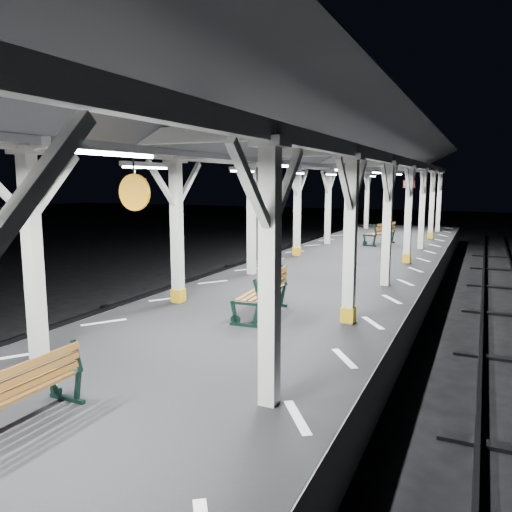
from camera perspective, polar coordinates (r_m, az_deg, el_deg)
The scene contains 9 objects.
ground at distance 9.47m, azimuth -5.13°, elevation -15.14°, with size 120.00×120.00×0.00m, color black.
platform at distance 9.28m, azimuth -5.17°, elevation -12.31°, with size 6.00×50.00×1.00m, color black.
hazard_stripes_left at distance 10.50m, azimuth -16.99°, elevation -7.26°, with size 1.00×48.00×0.01m, color silver.
hazard_stripes_right at distance 8.23m, azimuth 10.06°, elevation -11.44°, with size 1.00×48.00×0.01m, color silver.
track_left at distance 12.55m, azimuth -25.67°, elevation -9.55°, with size 2.20×60.00×0.16m.
canopy at distance 8.69m, azimuth -5.59°, elevation 13.51°, with size 5.40×49.00×4.65m.
bench_near at distance 6.43m, azimuth -25.35°, elevation -13.75°, with size 0.60×1.57×0.85m.
bench_mid at distance 10.39m, azimuth 1.09°, elevation -4.13°, with size 0.81×1.84×0.97m.
bench_far at distance 22.76m, azimuth 14.17°, elevation 2.58°, with size 1.15×1.93×0.98m.
Camera 1 is at (4.34, -7.51, 3.81)m, focal length 35.00 mm.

